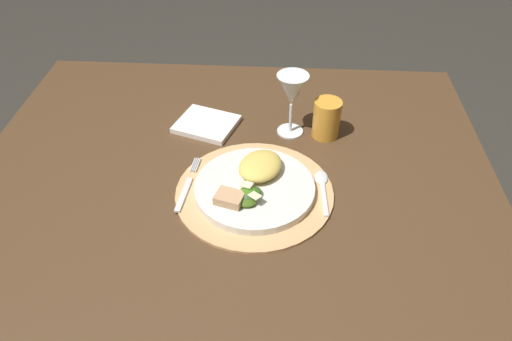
{
  "coord_description": "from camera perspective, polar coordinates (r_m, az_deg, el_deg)",
  "views": [
    {
      "loc": [
        0.1,
        -0.82,
        1.41
      ],
      "look_at": [
        0.05,
        -0.03,
        0.73
      ],
      "focal_mm": 34.01,
      "sensor_mm": 36.0,
      "label": 1
    }
  ],
  "objects": [
    {
      "name": "dinner_plate",
      "position": [
        1.01,
        -0.18,
        -2.09
      ],
      "size": [
        0.25,
        0.25,
        0.02
      ],
      "primitive_type": "cylinder",
      "color": "silver",
      "rests_on": "placemat"
    },
    {
      "name": "spoon",
      "position": [
        1.04,
        7.79,
        -1.59
      ],
      "size": [
        0.03,
        0.14,
        0.01
      ],
      "color": "silver",
      "rests_on": "placemat"
    },
    {
      "name": "salad_greens",
      "position": [
        0.97,
        -0.76,
        -2.87
      ],
      "size": [
        0.06,
        0.07,
        0.03
      ],
      "color": "#3C5A18",
      "rests_on": "dinner_plate"
    },
    {
      "name": "fork",
      "position": [
        1.03,
        -8.13,
        -1.87
      ],
      "size": [
        0.03,
        0.17,
        0.0
      ],
      "color": "silver",
      "rests_on": "placemat"
    },
    {
      "name": "pasta_serving",
      "position": [
        1.03,
        0.51,
        0.54
      ],
      "size": [
        0.12,
        0.13,
        0.03
      ],
      "primitive_type": "ellipsoid",
      "rotation": [
        0.0,
        0.0,
        4.29
      ],
      "color": "#DABA55",
      "rests_on": "dinner_plate"
    },
    {
      "name": "wine_glass",
      "position": [
        1.13,
        4.27,
        9.19
      ],
      "size": [
        0.07,
        0.07,
        0.16
      ],
      "color": "silver",
      "rests_on": "dining_table"
    },
    {
      "name": "napkin",
      "position": [
        1.21,
        -5.83,
        5.46
      ],
      "size": [
        0.17,
        0.16,
        0.01
      ],
      "primitive_type": "cube",
      "rotation": [
        0.0,
        0.0,
        -0.32
      ],
      "color": "white",
      "rests_on": "dining_table"
    },
    {
      "name": "amber_tumbler",
      "position": [
        1.16,
        8.31,
        6.05
      ],
      "size": [
        0.07,
        0.07,
        0.09
      ],
      "primitive_type": "cylinder",
      "color": "gold",
      "rests_on": "dining_table"
    },
    {
      "name": "bread_piece",
      "position": [
        0.96,
        -3.13,
        -3.26
      ],
      "size": [
        0.06,
        0.06,
        0.02
      ],
      "primitive_type": "cube",
      "rotation": [
        0.0,
        0.0,
        2.85
      ],
      "color": "tan",
      "rests_on": "dinner_plate"
    },
    {
      "name": "dining_table",
      "position": [
        1.17,
        -2.54,
        -4.0
      ],
      "size": [
        1.16,
        0.93,
        0.71
      ],
      "color": "#49311E",
      "rests_on": "ground"
    },
    {
      "name": "placemat",
      "position": [
        1.02,
        -0.18,
        -2.55
      ],
      "size": [
        0.33,
        0.33,
        0.01
      ],
      "primitive_type": "cylinder",
      "color": "tan",
      "rests_on": "dining_table"
    },
    {
      "name": "ground_plane",
      "position": [
        1.64,
        -1.9,
        -19.0
      ],
      "size": [
        6.0,
        6.0,
        0.0
      ],
      "primitive_type": "plane",
      "color": "#2F2D28"
    }
  ]
}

